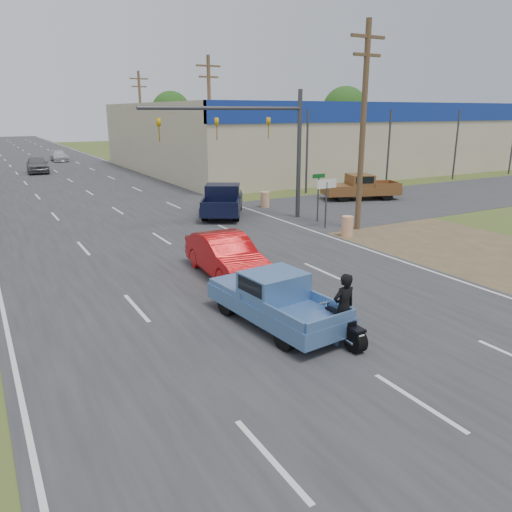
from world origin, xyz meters
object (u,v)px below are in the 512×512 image
red_convertible (226,256)px  motorcycle (343,329)px  rider (344,311)px  navy_pickup (223,200)px  brown_pickup (359,187)px  blue_pickup (273,298)px  distant_car_grey (37,164)px  distant_car_silver (59,156)px

red_convertible → motorcycle: bearing=-85.8°
red_convertible → rider: 6.55m
navy_pickup → brown_pickup: bearing=31.5°
rider → brown_pickup: (15.20, 16.97, -0.05)m
red_convertible → blue_pickup: bearing=-96.4°
distant_car_grey → distant_car_silver: (3.81, 11.62, -0.20)m
rider → blue_pickup: bearing=-66.5°
blue_pickup → distant_car_silver: 54.19m
navy_pickup → brown_pickup: navy_pickup is taller
rider → brown_pickup: size_ratio=0.33×
rider → distant_car_grey: bearing=-87.4°
motorcycle → navy_pickup: 17.47m
red_convertible → navy_pickup: (4.85, 10.23, 0.14)m
rider → blue_pickup: size_ratio=0.38×
distant_car_silver → distant_car_grey: bearing=-108.1°
rider → brown_pickup: 22.79m
blue_pickup → brown_pickup: brown_pickup is taller
red_convertible → motorcycle: 6.59m
blue_pickup → brown_pickup: bearing=37.3°
red_convertible → navy_pickup: navy_pickup is taller
distant_car_silver → rider: bearing=-91.7°
rider → blue_pickup: 2.21m
brown_pickup → red_convertible: bearing=144.0°
distant_car_grey → distant_car_silver: bearing=75.7°
navy_pickup → distant_car_grey: (-6.78, 27.75, -0.09)m
motorcycle → brown_pickup: brown_pickup is taller
brown_pickup → motorcycle: bearing=158.0°
motorcycle → distant_car_grey: size_ratio=0.40×
blue_pickup → distant_car_silver: blue_pickup is taller
red_convertible → navy_pickup: bearing=67.7°
motorcycle → distant_car_silver: 56.21m
motorcycle → navy_pickup: bearing=74.3°
navy_pickup → distant_car_silver: bearing=124.7°
blue_pickup → navy_pickup: bearing=63.6°
red_convertible → motorcycle: (0.13, -6.58, -0.33)m
rider → navy_pickup: rider is taller
red_convertible → blue_pickup: same height
red_convertible → blue_pickup: 4.59m
motorcycle → brown_pickup: bearing=48.1°
distant_car_grey → motorcycle: bearing=-83.5°
red_convertible → distant_car_grey: distant_car_grey is taller
motorcycle → distant_car_grey: distant_car_grey is taller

